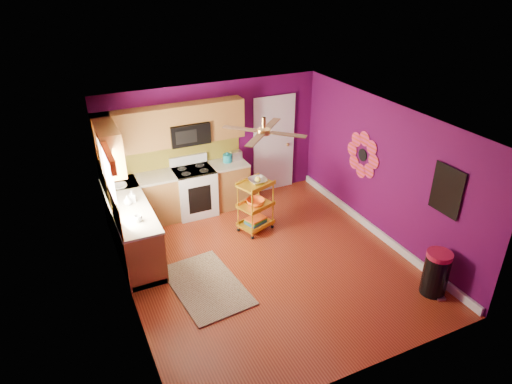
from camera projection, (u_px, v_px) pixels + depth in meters
ground at (268, 263)px, 7.70m from camera, size 5.00×5.00×0.00m
room_envelope at (271, 176)px, 6.95m from camera, size 4.54×5.04×2.52m
lower_cabinets at (160, 209)px, 8.45m from camera, size 2.81×2.31×0.94m
electric_range at (194, 191)px, 9.01m from camera, size 0.76×0.66×1.13m
upper_cabinetry at (153, 133)px, 8.14m from camera, size 2.80×2.30×1.26m
left_window at (108, 169)px, 6.90m from camera, size 0.08×1.35×1.08m
panel_door at (274, 145)px, 9.72m from camera, size 0.95×0.11×2.15m
right_wall_art at (398, 170)px, 7.60m from camera, size 0.04×2.74×1.04m
ceiling_fan at (264, 131)px, 6.80m from camera, size 1.01×1.01×0.26m
shag_rug at (206, 285)px, 7.16m from camera, size 1.14×1.69×0.02m
rolling_cart at (256, 204)px, 8.38m from camera, size 0.72×0.62×1.09m
trash_can at (436, 273)px, 6.87m from camera, size 0.48×0.48×0.73m
teal_kettle at (227, 158)px, 9.10m from camera, size 0.18×0.18×0.21m
toaster at (236, 155)px, 9.20m from camera, size 0.22×0.15×0.18m
soap_bottle_a at (132, 196)px, 7.61m from camera, size 0.09×0.10×0.21m
soap_bottle_b at (128, 200)px, 7.52m from camera, size 0.14×0.14×0.17m
counter_dish at (120, 186)px, 8.10m from camera, size 0.26×0.26×0.06m
counter_cup at (138, 219)px, 7.07m from camera, size 0.13×0.13×0.10m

